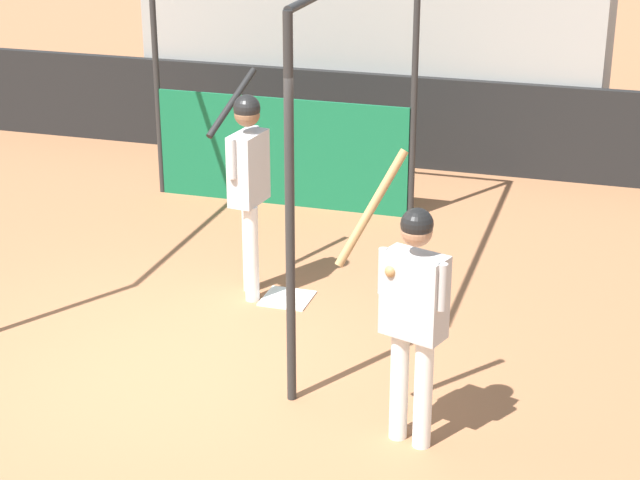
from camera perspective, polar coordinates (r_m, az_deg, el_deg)
ground_plane at (r=8.74m, az=-8.29°, el=-6.97°), size 60.00×60.00×0.00m
outfield_wall at (r=13.71m, az=2.00°, el=6.53°), size 24.00×0.12×1.16m
bleacher_section at (r=15.10m, az=3.72°, el=11.15°), size 5.95×3.20×2.84m
batting_cage at (r=11.12m, az=-3.62°, el=7.00°), size 3.08×4.25×2.98m
home_plate at (r=9.89m, az=-1.76°, el=-3.13°), size 0.44×0.44×0.02m
player_batter at (r=9.59m, az=-3.85°, el=3.48°), size 0.52×0.89×2.01m
player_waiting at (r=7.28m, az=4.96°, el=-3.46°), size 0.80×0.52×2.08m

